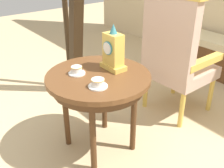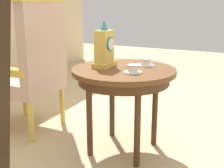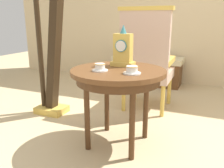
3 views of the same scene
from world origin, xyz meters
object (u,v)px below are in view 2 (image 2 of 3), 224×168
at_px(teacup_left, 133,69).
at_px(armchair, 33,64).
at_px(teacup_right, 145,62).
at_px(side_table, 124,78).
at_px(mantel_clock, 104,49).

relative_size(teacup_left, armchair, 0.11).
bearing_deg(teacup_left, teacup_right, 0.78).
height_order(side_table, armchair, armchair).
distance_m(side_table, armchair, 0.83).
bearing_deg(side_table, teacup_right, -35.84).
bearing_deg(mantel_clock, teacup_right, -56.88).
bearing_deg(side_table, armchair, 89.88).
bearing_deg(mantel_clock, side_table, -83.33).
distance_m(teacup_left, mantel_clock, 0.29).
distance_m(side_table, mantel_clock, 0.26).
height_order(teacup_left, mantel_clock, mantel_clock).
distance_m(teacup_right, mantel_clock, 0.32).
bearing_deg(teacup_left, mantel_clock, 71.32).
height_order(side_table, teacup_left, teacup_left).
relative_size(teacup_right, mantel_clock, 0.38).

